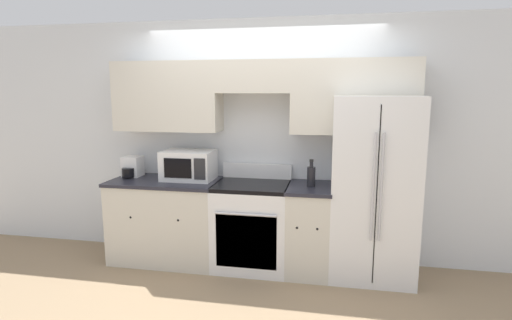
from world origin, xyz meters
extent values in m
plane|color=#937A5B|center=(0.00, 0.00, 0.00)|extent=(12.00, 12.00, 0.00)
cube|color=silver|center=(0.00, 0.66, 1.30)|extent=(8.00, 0.06, 2.60)
cube|color=beige|center=(-1.00, 0.46, 1.78)|extent=(1.15, 0.33, 0.73)
cube|color=beige|center=(-0.04, 0.46, 1.99)|extent=(0.76, 0.33, 0.33)
cube|color=beige|center=(0.95, 0.46, 1.78)|extent=(1.23, 0.33, 0.73)
cube|color=beige|center=(-1.00, 0.31, 0.43)|extent=(1.15, 0.62, 0.86)
cube|color=#23232D|center=(-1.00, 0.31, 0.88)|extent=(1.17, 0.64, 0.03)
sphere|color=black|center=(-1.26, 0.00, 0.56)|extent=(0.03, 0.03, 0.03)
sphere|color=black|center=(-0.74, 0.00, 0.56)|extent=(0.03, 0.03, 0.03)
cube|color=beige|center=(0.55, 0.31, 0.43)|extent=(0.42, 0.62, 0.86)
cube|color=#23232D|center=(0.55, 0.31, 0.88)|extent=(0.45, 0.64, 0.03)
sphere|color=black|center=(0.45, 0.00, 0.56)|extent=(0.03, 0.03, 0.03)
sphere|color=black|center=(0.65, 0.00, 0.56)|extent=(0.03, 0.03, 0.03)
cube|color=white|center=(-0.04, 0.31, 0.43)|extent=(0.76, 0.62, 0.86)
cube|color=black|center=(-0.04, 0.01, 0.39)|extent=(0.61, 0.01, 0.55)
cube|color=black|center=(-0.04, 0.31, 0.88)|extent=(0.76, 0.62, 0.04)
cube|color=white|center=(-0.04, 0.59, 0.98)|extent=(0.76, 0.04, 0.16)
cylinder|color=silver|center=(-0.04, -0.02, 0.67)|extent=(0.61, 0.02, 0.02)
cube|color=white|center=(1.17, 0.37, 0.90)|extent=(0.81, 0.73, 1.80)
cube|color=black|center=(1.17, 0.00, 0.90)|extent=(0.01, 0.01, 1.65)
cylinder|color=#B7B7BC|center=(1.13, -0.02, 0.99)|extent=(0.02, 0.02, 0.99)
cylinder|color=#B7B7BC|center=(1.20, -0.02, 0.99)|extent=(0.02, 0.02, 0.99)
cube|color=white|center=(-0.75, 0.39, 1.06)|extent=(0.54, 0.39, 0.31)
cube|color=black|center=(-0.80, 0.19, 1.06)|extent=(0.30, 0.01, 0.20)
cube|color=#262628|center=(-0.57, 0.19, 1.06)|extent=(0.12, 0.01, 0.22)
cylinder|color=black|center=(0.56, 0.30, 1.00)|extent=(0.08, 0.08, 0.20)
cylinder|color=black|center=(0.56, 0.30, 1.12)|extent=(0.03, 0.03, 0.06)
cylinder|color=black|center=(0.56, 0.30, 1.16)|extent=(0.04, 0.04, 0.02)
cube|color=white|center=(-1.43, 0.43, 1.01)|extent=(0.19, 0.20, 0.22)
cylinder|color=black|center=(-1.43, 0.32, 0.96)|extent=(0.13, 0.13, 0.10)
camera|label=1|loc=(0.75, -3.63, 1.83)|focal=28.00mm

